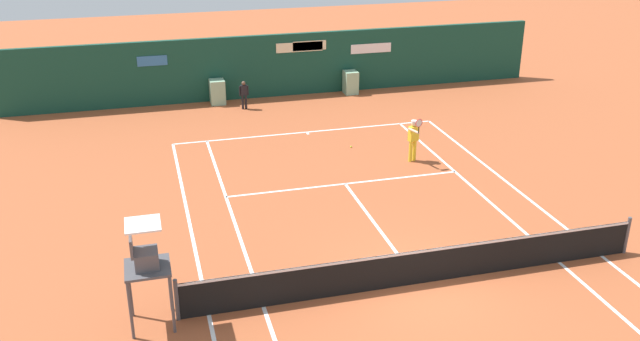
% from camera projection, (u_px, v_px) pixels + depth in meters
% --- Properties ---
extents(ground_plane, '(80.00, 80.00, 0.01)m').
position_uv_depth(ground_plane, '(411.00, 272.00, 18.07)').
color(ground_plane, '#A8512D').
extents(tennis_net, '(12.10, 0.10, 1.07)m').
position_uv_depth(tennis_net, '(420.00, 266.00, 17.36)').
color(tennis_net, '#4C4C51').
rests_on(tennis_net, ground_plane).
extents(sponsor_back_wall, '(25.00, 1.02, 2.88)m').
position_uv_depth(sponsor_back_wall, '(279.00, 66.00, 32.11)').
color(sponsor_back_wall, '#144233').
rests_on(sponsor_back_wall, ground_plane).
extents(umpire_chair, '(1.00, 1.00, 2.59)m').
position_uv_depth(umpire_chair, '(146.00, 262.00, 15.33)').
color(umpire_chair, '#47474C').
rests_on(umpire_chair, ground_plane).
extents(player_on_baseline, '(0.49, 0.76, 1.79)m').
position_uv_depth(player_on_baseline, '(414.00, 137.00, 24.75)').
color(player_on_baseline, yellow).
rests_on(player_on_baseline, ground_plane).
extents(ball_kid_left_post, '(0.42, 0.18, 1.26)m').
position_uv_depth(ball_kid_left_post, '(244.00, 93.00, 30.49)').
color(ball_kid_left_post, black).
rests_on(ball_kid_left_post, ground_plane).
extents(tennis_ball_mid_court, '(0.07, 0.07, 0.07)m').
position_uv_depth(tennis_ball_mid_court, '(351.00, 147.00, 26.36)').
color(tennis_ball_mid_court, '#CCE033').
rests_on(tennis_ball_mid_court, ground_plane).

